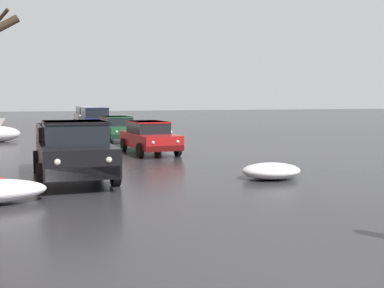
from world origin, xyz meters
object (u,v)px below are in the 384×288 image
object	(u,v)px
sedan_green_parked_kerbside_mid	(116,128)
suv_white_queued_behind_truck	(87,116)
sedan_red_parked_kerbside_close	(149,136)
suv_darkblue_parked_far_down_block	(95,119)
pickup_truck_black_approaching_near_lane	(73,150)

from	to	relation	value
sedan_green_parked_kerbside_mid	suv_white_queued_behind_truck	size ratio (longest dim) A/B	0.97
sedan_red_parked_kerbside_close	suv_darkblue_parked_far_down_block	world-z (taller)	suv_darkblue_parked_far_down_block
sedan_red_parked_kerbside_close	sedan_green_parked_kerbside_mid	xyz separation A→B (m)	(-0.11, 6.75, -0.00)
pickup_truck_black_approaching_near_lane	suv_darkblue_parked_far_down_block	bearing A→B (deg)	79.63
suv_white_queued_behind_truck	suv_darkblue_parked_far_down_block	bearing A→B (deg)	-93.04
pickup_truck_black_approaching_near_lane	suv_white_queued_behind_truck	xyz separation A→B (m)	(4.04, 26.73, 0.10)
pickup_truck_black_approaching_near_lane	sedan_red_parked_kerbside_close	bearing A→B (deg)	56.40
sedan_red_parked_kerbside_close	suv_darkblue_parked_far_down_block	distance (m)	14.33
suv_white_queued_behind_truck	sedan_red_parked_kerbside_close	bearing A→B (deg)	-90.41
sedan_red_parked_kerbside_close	suv_darkblue_parked_far_down_block	bearing A→B (deg)	90.79
sedan_green_parked_kerbside_mid	pickup_truck_black_approaching_near_lane	bearing A→B (deg)	-106.68
pickup_truck_black_approaching_near_lane	sedan_green_parked_kerbside_mid	distance (m)	13.17
pickup_truck_black_approaching_near_lane	sedan_green_parked_kerbside_mid	bearing A→B (deg)	73.32
sedan_green_parked_kerbside_mid	suv_darkblue_parked_far_down_block	xyz separation A→B (m)	(-0.08, 7.57, 0.24)
sedan_red_parked_kerbside_close	suv_white_queued_behind_truck	xyz separation A→B (m)	(0.15, 20.87, 0.23)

